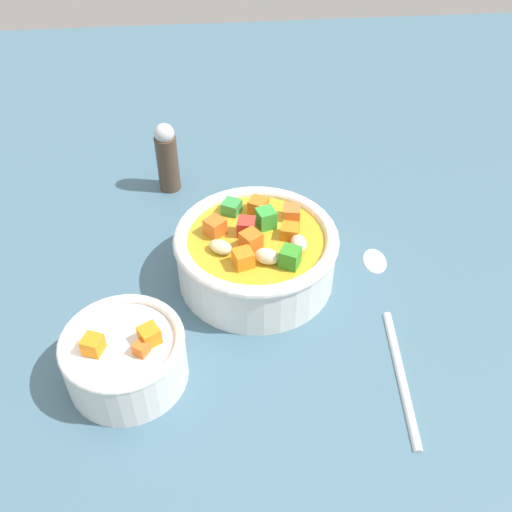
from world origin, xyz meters
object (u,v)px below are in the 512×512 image
object	(u,v)px
side_bowl_small	(125,357)
pepper_shaker	(167,157)
soup_bowl_main	(256,253)
spoon	(389,318)

from	to	relation	value
side_bowl_small	pepper_shaker	distance (cm)	28.34
soup_bowl_main	spoon	world-z (taller)	soup_bowl_main
side_bowl_small	pepper_shaker	world-z (taller)	pepper_shaker
spoon	side_bowl_small	xyz separation A→B (cm)	(-4.15, 24.41, 2.30)
side_bowl_small	pepper_shaker	bearing A→B (deg)	-6.50
soup_bowl_main	side_bowl_small	distance (cm)	16.73
soup_bowl_main	spoon	bearing A→B (deg)	-120.69
spoon	side_bowl_small	bearing A→B (deg)	104.64
soup_bowl_main	pepper_shaker	xyz separation A→B (cm)	(16.77, 9.08, 1.09)
spoon	pepper_shaker	size ratio (longest dim) A/B	2.75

